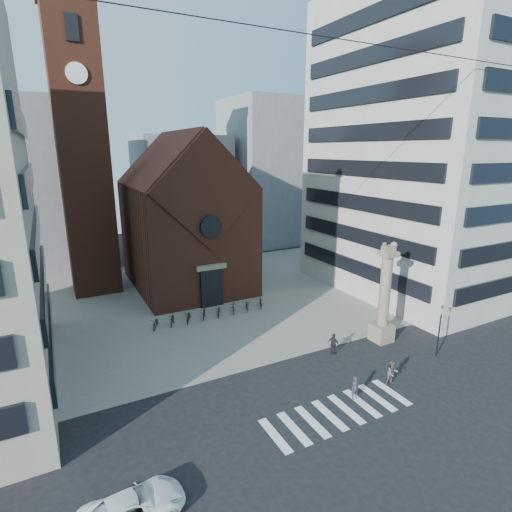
% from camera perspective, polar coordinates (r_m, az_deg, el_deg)
% --- Properties ---
extents(ground, '(120.00, 120.00, 0.00)m').
position_cam_1_polar(ground, '(28.90, 6.79, -18.43)').
color(ground, black).
rests_on(ground, ground).
extents(piazza, '(46.00, 30.00, 0.05)m').
position_cam_1_polar(piazza, '(44.10, -7.28, -6.20)').
color(piazza, gray).
rests_on(piazza, ground).
extents(zebra_crossing, '(10.20, 3.20, 0.01)m').
position_cam_1_polar(zebra_crossing, '(27.23, 11.62, -20.99)').
color(zebra_crossing, white).
rests_on(zebra_crossing, ground).
extents(church, '(12.00, 16.65, 18.00)m').
position_cam_1_polar(church, '(47.54, -10.16, 5.21)').
color(church, brown).
rests_on(church, ground).
extents(campanile, '(5.50, 5.50, 31.20)m').
position_cam_1_polar(campanile, '(47.88, -23.54, 13.63)').
color(campanile, brown).
rests_on(campanile, ground).
extents(building_right, '(18.00, 22.00, 32.00)m').
position_cam_1_polar(building_right, '(49.46, 23.27, 13.97)').
color(building_right, '#BBB7A9').
rests_on(building_right, ground).
extents(bg_block_mid, '(14.00, 12.00, 18.00)m').
position_cam_1_polar(bg_block_mid, '(68.07, -10.51, 8.95)').
color(bg_block_mid, gray).
rests_on(bg_block_mid, ground).
extents(bg_block_right, '(16.00, 14.00, 24.00)m').
position_cam_1_polar(bg_block_right, '(71.53, 2.70, 11.87)').
color(bg_block_right, gray).
rests_on(bg_block_right, ground).
extents(lion_column, '(1.63, 1.60, 8.68)m').
position_cam_1_polar(lion_column, '(35.27, 17.82, -6.37)').
color(lion_column, gray).
rests_on(lion_column, ground).
extents(traffic_light, '(0.13, 0.16, 4.30)m').
position_cam_1_polar(traffic_light, '(34.76, 24.73, -9.47)').
color(traffic_light, black).
rests_on(traffic_light, ground).
extents(white_car, '(4.78, 2.47, 1.29)m').
position_cam_1_polar(white_car, '(21.42, -17.20, -31.10)').
color(white_car, white).
rests_on(white_car, ground).
extents(pedestrian_0, '(0.60, 0.40, 1.61)m').
position_cam_1_polar(pedestrian_0, '(28.17, 14.00, -17.83)').
color(pedestrian_0, '#332B3C').
rests_on(pedestrian_0, ground).
extents(pedestrian_1, '(0.96, 0.81, 1.76)m').
position_cam_1_polar(pedestrian_1, '(30.31, 18.91, -15.53)').
color(pedestrian_1, '#5C4E49').
rests_on(pedestrian_1, ground).
extents(pedestrian_2, '(0.79, 1.12, 1.76)m').
position_cam_1_polar(pedestrian_2, '(33.09, 11.01, -12.24)').
color(pedestrian_2, '#232128').
rests_on(pedestrian_2, ground).
extents(scooter_0, '(1.42, 2.04, 1.02)m').
position_cam_1_polar(scooter_0, '(37.96, -14.14, -9.28)').
color(scooter_0, black).
rests_on(scooter_0, piazza).
extents(scooter_1, '(1.26, 1.93, 1.13)m').
position_cam_1_polar(scooter_1, '(38.27, -11.87, -8.84)').
color(scooter_1, black).
rests_on(scooter_1, piazza).
extents(scooter_2, '(1.42, 2.04, 1.02)m').
position_cam_1_polar(scooter_2, '(38.68, -9.63, -8.55)').
color(scooter_2, black).
rests_on(scooter_2, piazza).
extents(scooter_3, '(1.26, 1.93, 1.13)m').
position_cam_1_polar(scooter_3, '(39.11, -7.45, -8.10)').
color(scooter_3, black).
rests_on(scooter_3, piazza).
extents(scooter_4, '(1.42, 2.04, 1.02)m').
position_cam_1_polar(scooter_4, '(39.64, -5.33, -7.80)').
color(scooter_4, black).
rests_on(scooter_4, piazza).
extents(scooter_5, '(1.26, 1.93, 1.13)m').
position_cam_1_polar(scooter_5, '(40.18, -3.27, -7.35)').
color(scooter_5, black).
rests_on(scooter_5, piazza).
extents(scooter_6, '(1.42, 2.04, 1.02)m').
position_cam_1_polar(scooter_6, '(40.81, -1.27, -7.05)').
color(scooter_6, black).
rests_on(scooter_6, piazza).
extents(scooter_7, '(1.26, 1.93, 1.13)m').
position_cam_1_polar(scooter_7, '(41.45, 0.67, -6.61)').
color(scooter_7, black).
rests_on(scooter_7, piazza).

